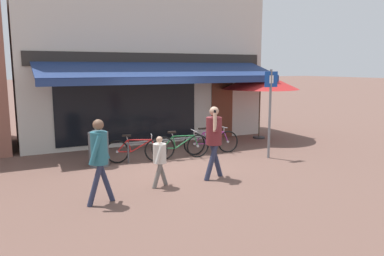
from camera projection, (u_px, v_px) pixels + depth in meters
ground_plane at (178, 166)px, 10.07m from camera, size 160.00×160.00×0.00m
shop_front at (141, 55)px, 13.89m from camera, size 8.73×4.64×6.20m
bike_rack_rail at (174, 142)px, 10.92m from camera, size 2.89×0.04×0.57m
bicycle_red at (137, 150)px, 10.40m from camera, size 1.67×0.64×0.80m
bicycle_green at (181, 146)px, 10.80m from camera, size 1.72×0.52×0.83m
bicycle_purple at (211, 142)px, 11.44m from camera, size 1.77×0.52×0.83m
pedestrian_adult at (214, 135)px, 8.80m from camera, size 0.61×0.61×1.74m
pedestrian_child at (160, 157)px, 8.23m from camera, size 0.43×0.44×1.15m
pedestrian_second_adult at (99, 152)px, 7.14m from camera, size 0.59×0.46×1.67m
litter_bin at (99, 147)px, 10.00m from camera, size 0.54×0.54×1.02m
parking_sign at (270, 105)px, 10.72m from camera, size 0.44×0.07×2.57m
cafe_parasol at (260, 81)px, 13.67m from camera, size 2.80×2.80×2.47m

